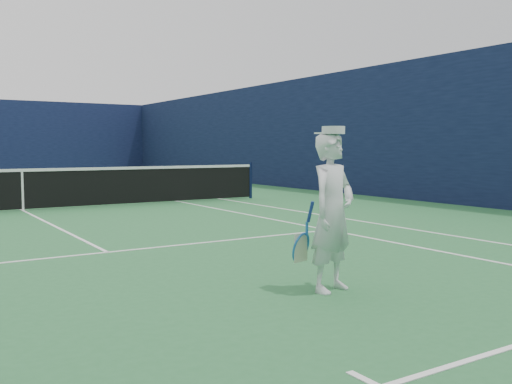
# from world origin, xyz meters

# --- Properties ---
(ground) EXTENTS (80.00, 80.00, 0.00)m
(ground) POSITION_xyz_m (0.00, 0.00, 0.00)
(ground) COLOR #276736
(ground) RESTS_ON ground
(court_markings) EXTENTS (11.03, 23.83, 0.01)m
(court_markings) POSITION_xyz_m (0.00, 0.00, 0.00)
(court_markings) COLOR white
(court_markings) RESTS_ON ground
(windscreen_fence) EXTENTS (20.12, 36.12, 4.00)m
(windscreen_fence) POSITION_xyz_m (0.00, 0.00, 2.00)
(windscreen_fence) COLOR #0F1637
(windscreen_fence) RESTS_ON ground
(tennis_net) EXTENTS (12.88, 0.09, 1.07)m
(tennis_net) POSITION_xyz_m (0.00, 0.00, 0.55)
(tennis_net) COLOR #141E4C
(tennis_net) RESTS_ON ground
(tennis_player) EXTENTS (0.83, 0.55, 1.73)m
(tennis_player) POSITION_xyz_m (1.32, -9.82, 0.84)
(tennis_player) COLOR white
(tennis_player) RESTS_ON ground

